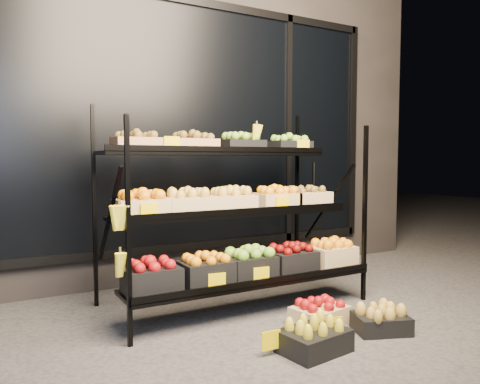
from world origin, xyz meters
TOP-DOWN VIEW (x-y plane):
  - ground at (0.00, 0.00)m, footprint 24.00×24.00m
  - building at (0.00, 2.59)m, footprint 6.00×2.08m
  - display_rack at (-0.01, 0.60)m, footprint 2.18×1.02m
  - tag_floor_a at (-0.31, -0.40)m, footprint 0.13×0.01m
  - tag_floor_b at (0.19, -0.40)m, footprint 0.13×0.01m
  - floor_crate_midleft at (-0.04, -0.48)m, footprint 0.45×0.36m
  - floor_crate_midright at (0.31, -0.11)m, footprint 0.43×0.34m
  - floor_crate_right at (0.59, -0.44)m, footprint 0.44×0.38m

SIDE VIEW (x-z plane):
  - ground at x=0.00m, z-range 0.00..0.00m
  - tag_floor_a at x=-0.31m, z-range 0.00..0.12m
  - tag_floor_b at x=0.19m, z-range 0.00..0.12m
  - floor_crate_right at x=0.59m, z-range -0.01..0.18m
  - floor_crate_midright at x=0.31m, z-range -0.01..0.19m
  - floor_crate_midleft at x=-0.04m, z-range -0.01..0.20m
  - display_rack at x=-0.01m, z-range -0.04..1.62m
  - building at x=0.00m, z-range 0.00..3.50m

